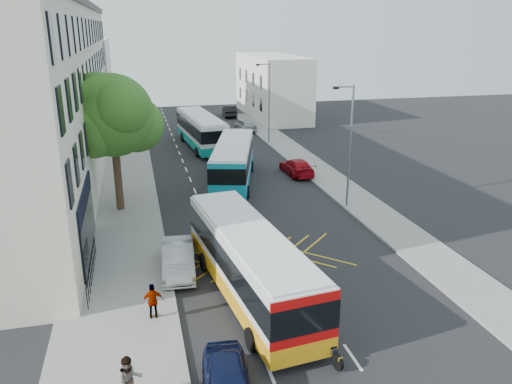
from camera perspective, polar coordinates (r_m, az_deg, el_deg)
ground at (r=22.00m, az=7.70°, el=-13.67°), size 120.00×120.00×0.00m
pavement_left at (r=34.27m, az=-15.18°, el=-1.95°), size 5.00×70.00×0.15m
pavement_right at (r=37.26m, az=10.15°, el=0.06°), size 3.00×70.00×0.15m
terrace_main at (r=42.56m, az=-23.32°, el=10.38°), size 8.30×45.00×13.50m
terrace_far at (r=72.86m, az=-19.57°, el=12.17°), size 8.00×20.00×10.00m
building_right at (r=68.16m, az=1.79°, el=11.98°), size 6.00×18.00×8.00m
street_tree at (r=32.67m, az=-16.11°, el=8.31°), size 6.30×5.70×8.80m
lamp_near at (r=32.91m, az=10.59°, el=5.81°), size 1.45×0.15×8.00m
lamp_far at (r=51.51m, az=1.40°, el=10.59°), size 1.45×0.15×8.00m
railings at (r=25.17m, az=-18.30°, el=-8.27°), size 0.08×5.60×1.14m
bus_near at (r=22.32m, az=-0.73°, el=-8.04°), size 3.95×11.58×3.19m
bus_mid at (r=38.70m, az=-2.62°, el=3.48°), size 5.55×11.51×3.16m
bus_far at (r=50.65m, az=-6.30°, el=7.03°), size 3.76×11.82×3.27m
motorbike at (r=19.05m, az=8.10°, el=-16.18°), size 0.76×2.06×1.85m
parked_car_blue at (r=17.26m, az=-3.26°, el=-21.02°), size 1.95×4.09×1.35m
parked_car_silver at (r=25.14m, az=-8.89°, el=-7.52°), size 1.84×4.50×1.45m
red_hatchback at (r=41.16m, az=4.67°, el=2.90°), size 2.02×4.61×1.32m
distant_car_grey at (r=59.57m, az=-6.82°, el=7.77°), size 3.06×5.66×1.51m
distant_car_silver at (r=58.41m, az=-1.22°, el=7.64°), size 2.20×4.36×1.42m
distant_car_dark at (r=68.33m, az=-3.04°, el=9.24°), size 1.97×4.70×1.51m
pedestrian_near at (r=17.24m, az=-14.25°, el=-20.22°), size 0.99×0.86×1.74m
pedestrian_far at (r=21.36m, az=-11.68°, el=-12.11°), size 0.90×0.39×1.53m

